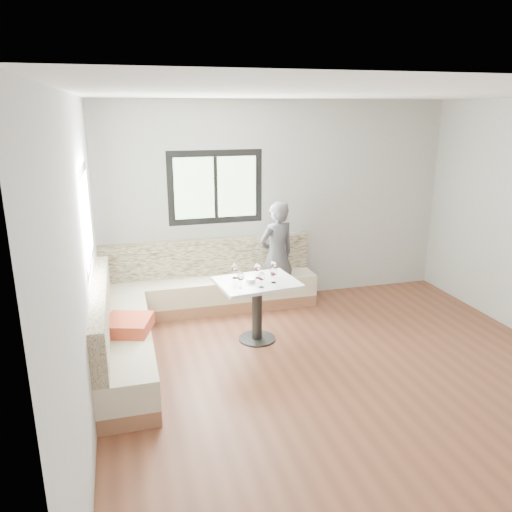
{
  "coord_description": "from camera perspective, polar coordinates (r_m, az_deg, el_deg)",
  "views": [
    {
      "loc": [
        -2.16,
        -4.14,
        2.68
      ],
      "look_at": [
        -0.68,
        1.25,
        1.02
      ],
      "focal_mm": 35.0,
      "sensor_mm": 36.0,
      "label": 1
    }
  ],
  "objects": [
    {
      "name": "wine_glass_b",
      "position": [
        5.57,
        0.62,
        -2.39
      ],
      "size": [
        0.08,
        0.08,
        0.18
      ],
      "color": "white",
      "rests_on": "table"
    },
    {
      "name": "wine_glass_c",
      "position": [
        5.72,
        2.04,
        -1.87
      ],
      "size": [
        0.08,
        0.08,
        0.18
      ],
      "color": "white",
      "rests_on": "table"
    },
    {
      "name": "person",
      "position": [
        6.85,
        2.38,
        0.12
      ],
      "size": [
        0.63,
        0.5,
        1.49
      ],
      "primitive_type": "imported",
      "rotation": [
        0.0,
        0.0,
        3.45
      ],
      "color": "#48484E",
      "rests_on": "ground"
    },
    {
      "name": "olive_ramekin",
      "position": [
        5.77,
        -0.6,
        -2.79
      ],
      "size": [
        0.11,
        0.11,
        0.04
      ],
      "color": "white",
      "rests_on": "table"
    },
    {
      "name": "wine_glass_f",
      "position": [
        5.88,
        -2.46,
        -1.37
      ],
      "size": [
        0.08,
        0.08,
        0.18
      ],
      "color": "white",
      "rests_on": "table"
    },
    {
      "name": "banquette",
      "position": [
        6.24,
        -9.12,
        -5.74
      ],
      "size": [
        2.9,
        2.8,
        0.95
      ],
      "color": "#9B6548",
      "rests_on": "ground"
    },
    {
      "name": "wine_glass_a",
      "position": [
        5.56,
        -1.76,
        -2.42
      ],
      "size": [
        0.08,
        0.08,
        0.18
      ],
      "color": "white",
      "rests_on": "table"
    },
    {
      "name": "wine_glass_e",
      "position": [
        5.97,
        1.94,
        -1.08
      ],
      "size": [
        0.08,
        0.08,
        0.18
      ],
      "color": "white",
      "rests_on": "table"
    },
    {
      "name": "wine_glass_d",
      "position": [
        5.87,
        0.15,
        -1.38
      ],
      "size": [
        0.08,
        0.08,
        0.18
      ],
      "color": "white",
      "rests_on": "table"
    },
    {
      "name": "room",
      "position": [
        4.87,
        10.49,
        1.18
      ],
      "size": [
        5.01,
        5.01,
        2.81
      ],
      "color": "brown",
      "rests_on": "ground"
    },
    {
      "name": "table",
      "position": [
        5.88,
        0.12,
        -4.6
      ],
      "size": [
        0.99,
        0.81,
        0.75
      ],
      "rotation": [
        0.0,
        0.0,
        0.12
      ],
      "color": "black",
      "rests_on": "ground"
    }
  ]
}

